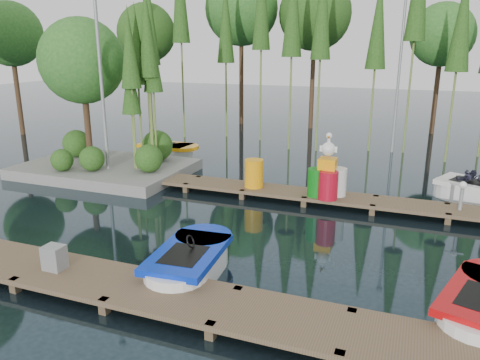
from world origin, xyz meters
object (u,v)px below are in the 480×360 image
(drum_cluster, at_px, (327,178))
(utility_cabinet, at_px, (54,258))
(island, at_px, (98,89))
(yellow_barrel, at_px, (254,173))
(boat_blue, at_px, (189,263))
(boat_yellow_far, at_px, (167,150))

(drum_cluster, bearing_deg, utility_cabinet, -122.13)
(island, xyz_separation_m, yellow_barrel, (6.51, -0.79, -2.43))
(boat_blue, relative_size, boat_yellow_far, 1.00)
(boat_blue, bearing_deg, utility_cabinet, -157.37)
(yellow_barrel, distance_m, drum_cluster, 2.43)
(island, bearing_deg, drum_cluster, -6.03)
(utility_cabinet, xyz_separation_m, yellow_barrel, (1.88, 7.00, 0.20))
(boat_blue, height_order, yellow_barrel, yellow_barrel)
(boat_yellow_far, height_order, drum_cluster, drum_cluster)
(boat_blue, distance_m, yellow_barrel, 5.78)
(drum_cluster, bearing_deg, yellow_barrel, 176.39)
(boat_blue, xyz_separation_m, utility_cabinet, (-2.45, -1.27, 0.28))
(boat_yellow_far, bearing_deg, drum_cluster, -2.39)
(yellow_barrel, xyz_separation_m, drum_cluster, (2.42, -0.15, 0.12))
(island, height_order, drum_cluster, island)
(boat_yellow_far, distance_m, drum_cluster, 8.80)
(island, distance_m, drum_cluster, 9.27)
(boat_yellow_far, relative_size, utility_cabinet, 5.80)
(boat_blue, height_order, utility_cabinet, boat_blue)
(yellow_barrel, bearing_deg, drum_cluster, -3.61)
(utility_cabinet, distance_m, yellow_barrel, 7.25)
(boat_yellow_far, height_order, yellow_barrel, boat_yellow_far)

